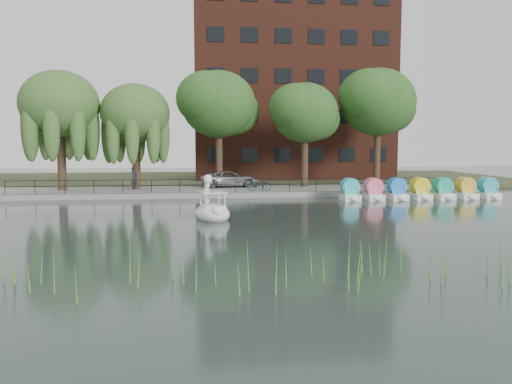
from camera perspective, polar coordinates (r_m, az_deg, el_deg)
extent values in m
plane|color=#374A47|center=(23.27, -0.15, -4.14)|extent=(120.00, 120.00, 0.00)
cube|color=gray|center=(39.06, -2.65, 0.07)|extent=(40.00, 6.00, 0.40)
cube|color=gray|center=(36.13, -2.35, -0.37)|extent=(40.00, 0.25, 0.40)
cube|color=#47512D|center=(53.00, -3.61, 1.48)|extent=(60.00, 22.00, 0.36)
cylinder|color=black|center=(36.23, -2.38, 1.47)|extent=(32.00, 0.04, 0.04)
cylinder|color=black|center=(36.26, -2.38, 0.84)|extent=(32.00, 0.04, 0.04)
cylinder|color=black|center=(36.27, -2.38, 0.76)|extent=(0.05, 0.05, 1.00)
cube|color=#4C1E16|center=(53.92, 3.93, 11.31)|extent=(20.00, 10.00, 18.00)
cylinder|color=#473323|center=(40.73, -21.32, 3.16)|extent=(0.60, 0.60, 4.20)
ellipsoid|color=#557636|center=(40.81, -21.54, 9.36)|extent=(5.88, 5.88, 5.00)
cylinder|color=#473323|center=(40.16, -13.51, 3.08)|extent=(0.60, 0.60, 3.80)
ellipsoid|color=#557636|center=(40.20, -13.64, 8.77)|extent=(5.32, 5.32, 4.52)
cylinder|color=#473323|center=(40.85, -4.24, 3.74)|extent=(0.60, 0.60, 4.50)
ellipsoid|color=#3C6C29|center=(40.96, -4.29, 9.98)|extent=(6.00, 6.00, 5.10)
cylinder|color=#473323|center=(41.21, 5.57, 3.43)|extent=(0.60, 0.60, 4.05)
ellipsoid|color=#3C6C29|center=(41.26, 5.63, 9.00)|extent=(5.40, 5.40, 4.59)
cylinder|color=#473323|center=(43.94, 13.65, 3.87)|extent=(0.60, 0.60, 4.72)
ellipsoid|color=#3C6C29|center=(44.07, 13.79, 9.96)|extent=(6.30, 6.30, 5.36)
imported|color=gray|center=(40.75, -2.97, 1.64)|extent=(3.07, 5.66, 1.51)
imported|color=gray|center=(37.57, 0.42, 0.93)|extent=(0.83, 1.79, 1.00)
imported|color=black|center=(39.59, -13.76, 1.72)|extent=(0.73, 0.85, 1.98)
ellipsoid|color=white|center=(26.04, -4.99, -2.47)|extent=(2.27, 3.01, 0.60)
cube|color=white|center=(25.90, -4.94, -1.84)|extent=(1.34, 1.42, 0.30)
cube|color=white|center=(25.86, -4.98, -0.01)|extent=(1.52, 1.60, 0.06)
ellipsoid|color=white|center=(24.91, -4.32, -2.25)|extent=(0.72, 0.62, 0.56)
sphere|color=white|center=(26.72, -5.51, 1.49)|extent=(0.48, 0.48, 0.48)
cone|color=black|center=(27.03, -5.67, 1.47)|extent=(0.25, 0.30, 0.20)
cylinder|color=yellow|center=(26.89, -5.60, 1.47)|extent=(0.27, 0.16, 0.26)
cube|color=white|center=(35.31, 10.68, -0.57)|extent=(1.15, 1.70, 0.44)
cylinder|color=#2AB8C5|center=(35.33, 10.66, 0.63)|extent=(0.90, 1.20, 0.90)
cube|color=white|center=(35.84, 13.28, -0.53)|extent=(1.15, 1.70, 0.44)
cylinder|color=#F85A85|center=(35.86, 13.26, 0.64)|extent=(0.90, 1.20, 0.90)
cube|color=white|center=(36.44, 15.80, -0.50)|extent=(1.15, 1.70, 0.44)
cylinder|color=#1D7FE2|center=(36.47, 15.78, 0.66)|extent=(0.90, 1.20, 0.90)
cube|color=white|center=(37.11, 18.24, -0.46)|extent=(1.15, 1.70, 0.44)
cylinder|color=yellow|center=(37.14, 18.21, 0.68)|extent=(0.90, 1.20, 0.90)
cube|color=white|center=(37.85, 20.58, -0.42)|extent=(1.15, 1.70, 0.44)
cylinder|color=#17A589|center=(37.87, 20.55, 0.69)|extent=(0.90, 1.20, 0.90)
cube|color=white|center=(38.64, 22.83, -0.39)|extent=(1.15, 1.70, 0.44)
cylinder|color=gold|center=(38.67, 22.80, 0.70)|extent=(0.90, 1.20, 0.90)
cube|color=white|center=(39.50, 24.99, -0.35)|extent=(1.15, 1.70, 0.44)
cylinder|color=#20A8C4|center=(39.52, 24.95, 0.71)|extent=(0.90, 1.20, 0.90)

